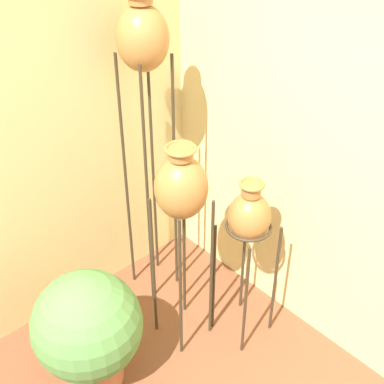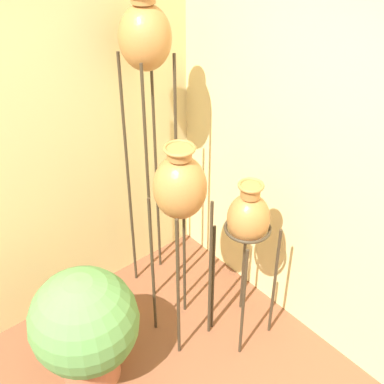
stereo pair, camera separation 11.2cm
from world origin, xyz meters
The scene contains 4 objects.
vase_stand_tall centered at (1.11, 1.36, 1.82)m, with size 0.31×0.31×2.14m.
vase_stand_medium centered at (0.95, 0.86, 1.17)m, with size 0.31×0.31×1.46m.
vase_stand_short centered at (1.26, 0.61, 0.94)m, with size 0.30×0.30×1.21m.
potted_plant centered at (0.29, 0.95, 0.44)m, with size 0.66×0.66×0.81m.
Camera 1 is at (-0.68, -1.02, 2.90)m, focal length 50.00 mm.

